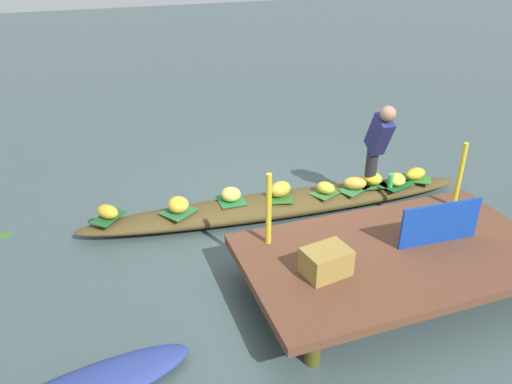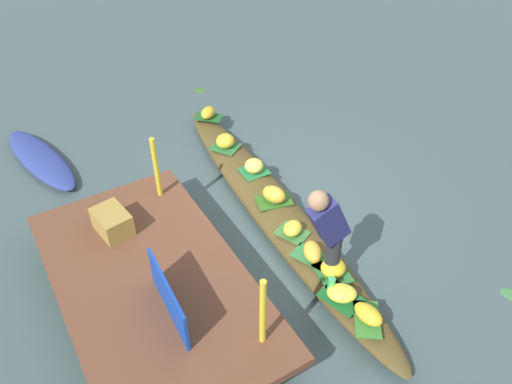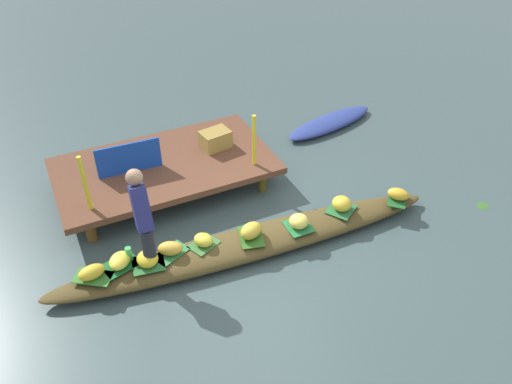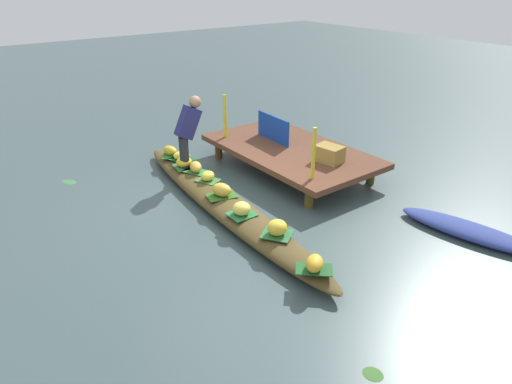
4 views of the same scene
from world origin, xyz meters
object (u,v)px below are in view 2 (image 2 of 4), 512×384
(banana_bunch_1, at_px, (333,268))
(banana_bunch_5, at_px, (254,166))
(produce_crate, at_px, (112,222))
(banana_bunch_0, at_px, (208,113))
(banana_bunch_8, at_px, (342,293))
(market_banner, at_px, (168,298))
(banana_bunch_6, at_px, (225,141))
(moored_boat, at_px, (40,159))
(banana_bunch_4, at_px, (293,228))
(vendor_person, at_px, (328,228))
(vendor_boat, at_px, (273,209))
(water_bottle, at_px, (331,285))
(banana_bunch_3, at_px, (368,314))
(banana_bunch_7, at_px, (312,252))
(banana_bunch_2, at_px, (274,194))

(banana_bunch_1, bearing_deg, banana_bunch_5, -5.56)
(banana_bunch_5, distance_m, produce_crate, 2.07)
(banana_bunch_0, xyz_separation_m, banana_bunch_8, (-3.85, 0.41, -0.01))
(banana_bunch_8, distance_m, market_banner, 1.76)
(banana_bunch_6, bearing_deg, banana_bunch_1, 177.13)
(moored_boat, height_order, banana_bunch_6, banana_bunch_6)
(banana_bunch_4, bearing_deg, vendor_person, 174.06)
(produce_crate, bearing_deg, banana_bunch_0, -48.29)
(vendor_boat, xyz_separation_m, banana_bunch_6, (1.36, -0.05, 0.22))
(moored_boat, bearing_deg, vendor_person, -163.83)
(vendor_boat, height_order, moored_boat, vendor_boat)
(banana_bunch_5, height_order, vendor_person, vendor_person)
(banana_bunch_4, xyz_separation_m, water_bottle, (-0.91, 0.14, 0.02))
(moored_boat, relative_size, produce_crate, 4.36)
(vendor_person, distance_m, water_bottle, 0.64)
(vendor_boat, bearing_deg, banana_bunch_3, 179.21)
(banana_bunch_0, xyz_separation_m, water_bottle, (-3.72, 0.45, 0.01))
(banana_bunch_1, height_order, market_banner, market_banner)
(banana_bunch_1, xyz_separation_m, banana_bunch_5, (1.99, -0.19, 0.01))
(banana_bunch_6, distance_m, market_banner, 3.08)
(vendor_boat, distance_m, banana_bunch_0, 2.23)
(banana_bunch_1, distance_m, banana_bunch_7, 0.31)
(banana_bunch_0, distance_m, banana_bunch_5, 1.55)
(banana_bunch_8, bearing_deg, water_bottle, 18.04)
(banana_bunch_6, bearing_deg, water_bottle, 174.00)
(banana_bunch_1, relative_size, banana_bunch_2, 0.88)
(vendor_boat, height_order, produce_crate, produce_crate)
(banana_bunch_0, xyz_separation_m, market_banner, (-3.26, 2.03, 0.33))
(vendor_boat, xyz_separation_m, banana_bunch_5, (0.66, -0.10, 0.22))
(banana_bunch_3, height_order, banana_bunch_8, banana_bunch_3)
(vendor_person, bearing_deg, banana_bunch_1, -114.08)
(banana_bunch_2, xyz_separation_m, banana_bunch_8, (-1.65, 0.22, -0.03))
(banana_bunch_1, distance_m, banana_bunch_8, 0.34)
(banana_bunch_4, bearing_deg, banana_bunch_0, -6.32)
(banana_bunch_1, xyz_separation_m, water_bottle, (-0.18, 0.17, 0.01))
(vendor_boat, height_order, banana_bunch_6, banana_bunch_6)
(banana_bunch_1, distance_m, vendor_person, 0.61)
(banana_bunch_7, height_order, market_banner, market_banner)
(water_bottle, bearing_deg, banana_bunch_8, -161.96)
(banana_bunch_3, height_order, vendor_person, vendor_person)
(banana_bunch_1, bearing_deg, banana_bunch_8, 157.91)
(moored_boat, xyz_separation_m, banana_bunch_1, (-4.01, -2.21, 0.25))
(vendor_boat, relative_size, banana_bunch_3, 16.53)
(moored_boat, relative_size, banana_bunch_6, 7.11)
(market_banner, bearing_deg, banana_bunch_4, -72.44)
(vendor_boat, height_order, banana_bunch_3, banana_bunch_3)
(moored_boat, distance_m, banana_bunch_2, 3.54)
(vendor_person, height_order, produce_crate, vendor_person)
(vendor_person, height_order, market_banner, vendor_person)
(moored_boat, height_order, market_banner, market_banner)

